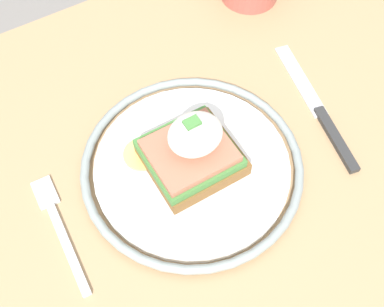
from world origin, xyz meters
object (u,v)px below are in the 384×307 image
at_px(sandwich, 191,150).
at_px(fork, 60,228).
at_px(plate, 192,166).
at_px(knife, 321,114).

xyz_separation_m(sandwich, fork, (-0.16, 0.01, -0.04)).
height_order(plate, fork, plate).
bearing_deg(knife, fork, 175.81).
bearing_deg(fork, sandwich, -3.43).
height_order(fork, knife, knife).
height_order(plate, knife, plate).
relative_size(plate, fork, 1.66).
distance_m(fork, knife, 0.33).
height_order(sandwich, fork, sandwich).
relative_size(plate, knife, 1.24).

